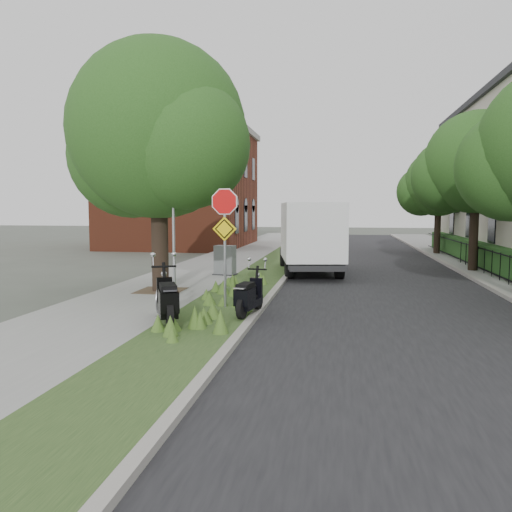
{
  "coord_description": "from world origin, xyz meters",
  "views": [
    {
      "loc": [
        1.57,
        -11.96,
        2.7
      ],
      "look_at": [
        -0.9,
        2.43,
        1.3
      ],
      "focal_mm": 35.0,
      "sensor_mm": 36.0,
      "label": 1
    }
  ],
  "objects": [
    {
      "name": "ground",
      "position": [
        0.0,
        0.0,
        0.0
      ],
      "size": [
        120.0,
        120.0,
        0.0
      ],
      "primitive_type": "plane",
      "color": "#4C5147",
      "rests_on": "ground"
    },
    {
      "name": "sidewalk_near",
      "position": [
        -4.25,
        10.0,
        0.06
      ],
      "size": [
        3.5,
        60.0,
        0.12
      ],
      "primitive_type": "cube",
      "color": "gray",
      "rests_on": "ground"
    },
    {
      "name": "verge",
      "position": [
        -1.5,
        10.0,
        0.06
      ],
      "size": [
        2.0,
        60.0,
        0.12
      ],
      "primitive_type": "cube",
      "color": "#28461E",
      "rests_on": "ground"
    },
    {
      "name": "kerb_near",
      "position": [
        -0.5,
        10.0,
        0.07
      ],
      "size": [
        0.2,
        60.0,
        0.13
      ],
      "primitive_type": "cube",
      "color": "#9E9991",
      "rests_on": "ground"
    },
    {
      "name": "road",
      "position": [
        3.0,
        10.0,
        0.01
      ],
      "size": [
        7.0,
        60.0,
        0.01
      ],
      "primitive_type": "cube",
      "color": "black",
      "rests_on": "ground"
    },
    {
      "name": "kerb_far",
      "position": [
        6.5,
        10.0,
        0.07
      ],
      "size": [
        0.2,
        60.0,
        0.13
      ],
      "primitive_type": "cube",
      "color": "#9E9991",
      "rests_on": "ground"
    },
    {
      "name": "footpath_far",
      "position": [
        8.2,
        10.0,
        0.06
      ],
      "size": [
        3.2,
        60.0,
        0.12
      ],
      "primitive_type": "cube",
      "color": "gray",
      "rests_on": "ground"
    },
    {
      "name": "street_tree_main",
      "position": [
        -4.08,
        2.86,
        4.8
      ],
      "size": [
        6.21,
        5.54,
        7.66
      ],
      "color": "black",
      "rests_on": "ground"
    },
    {
      "name": "bare_post",
      "position": [
        -3.2,
        1.8,
        2.12
      ],
      "size": [
        0.08,
        0.08,
        4.0
      ],
      "color": "#A5A8AD",
      "rests_on": "ground"
    },
    {
      "name": "bike_hoop",
      "position": [
        -2.7,
        -0.6,
        0.5
      ],
      "size": [
        0.06,
        0.78,
        0.77
      ],
      "color": "#A5A8AD",
      "rests_on": "ground"
    },
    {
      "name": "sign_assembly",
      "position": [
        -1.4,
        0.58,
        2.33
      ],
      "size": [
        0.94,
        0.08,
        3.22
      ],
      "color": "#A5A8AD",
      "rests_on": "ground"
    },
    {
      "name": "fence_far",
      "position": [
        7.2,
        10.0,
        0.67
      ],
      "size": [
        0.04,
        24.0,
        1.0
      ],
      "color": "black",
      "rests_on": "ground"
    },
    {
      "name": "hedge_far",
      "position": [
        7.9,
        10.0,
        0.67
      ],
      "size": [
        1.0,
        24.0,
        1.1
      ],
      "primitive_type": "cube",
      "color": "#234F1C",
      "rests_on": "footpath_far"
    },
    {
      "name": "brick_building",
      "position": [
        -9.5,
        22.0,
        4.21
      ],
      "size": [
        9.4,
        10.4,
        8.3
      ],
      "color": "brown",
      "rests_on": "ground"
    },
    {
      "name": "far_tree_b",
      "position": [
        6.94,
        10.05,
        4.37
      ],
      "size": [
        4.83,
        4.31,
        6.56
      ],
      "color": "black",
      "rests_on": "ground"
    },
    {
      "name": "far_tree_c",
      "position": [
        6.94,
        18.04,
        3.95
      ],
      "size": [
        4.37,
        3.89,
        5.93
      ],
      "color": "black",
      "rests_on": "ground"
    },
    {
      "name": "scooter_near",
      "position": [
        -2.21,
        -1.54,
        0.57
      ],
      "size": [
        1.0,
        1.84,
        0.94
      ],
      "color": "black",
      "rests_on": "ground"
    },
    {
      "name": "scooter_far",
      "position": [
        -0.63,
        -0.32,
        0.51
      ],
      "size": [
        0.52,
        1.69,
        0.81
      ],
      "color": "black",
      "rests_on": "ground"
    },
    {
      "name": "box_truck",
      "position": [
        0.3,
        8.54,
        1.62
      ],
      "size": [
        3.04,
        5.77,
        2.49
      ],
      "color": "#262628",
      "rests_on": "ground"
    },
    {
      "name": "utility_cabinet",
      "position": [
        -2.87,
        6.83,
        0.67
      ],
      "size": [
        0.94,
        0.71,
        1.14
      ],
      "color": "#262628",
      "rests_on": "ground"
    }
  ]
}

